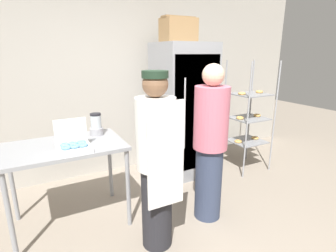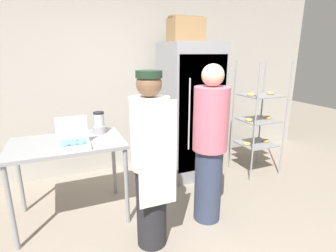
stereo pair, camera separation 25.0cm
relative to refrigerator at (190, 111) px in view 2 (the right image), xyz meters
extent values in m
cube|color=#ADA89E|center=(-0.63, 0.62, 0.59)|extent=(6.40, 0.12, 3.06)
cube|color=gray|center=(0.00, 0.01, 0.00)|extent=(0.74, 0.73, 1.87)
cube|color=gray|center=(0.00, -0.35, 0.02)|extent=(0.68, 0.02, 1.54)
cylinder|color=silver|center=(-0.20, -0.37, 0.05)|extent=(0.02, 0.02, 0.92)
cylinder|color=#93969B|center=(0.66, -0.60, -0.12)|extent=(0.02, 0.02, 1.64)
cylinder|color=#93969B|center=(1.20, -0.60, -0.12)|extent=(0.02, 0.02, 1.64)
cylinder|color=#93969B|center=(0.66, -0.11, -0.12)|extent=(0.02, 0.02, 1.64)
cylinder|color=#93969B|center=(1.20, -0.11, -0.12)|extent=(0.02, 0.02, 1.64)
cube|color=gray|center=(0.93, -0.36, -0.50)|extent=(0.49, 0.45, 0.01)
torus|color=#DBA351|center=(0.76, -0.36, -0.48)|extent=(0.11, 0.11, 0.03)
torus|color=#DBA351|center=(1.10, -0.36, -0.48)|extent=(0.11, 0.11, 0.03)
cube|color=gray|center=(0.93, -0.36, -0.14)|extent=(0.49, 0.45, 0.01)
torus|color=#DBA351|center=(0.76, -0.36, -0.11)|extent=(0.11, 0.11, 0.04)
torus|color=#DBA351|center=(1.10, -0.36, -0.11)|extent=(0.11, 0.11, 0.04)
cube|color=gray|center=(0.93, -0.36, 0.22)|extent=(0.49, 0.45, 0.01)
torus|color=#DBA351|center=(0.76, -0.36, 0.24)|extent=(0.11, 0.11, 0.03)
torus|color=#DBA351|center=(1.10, -0.36, 0.24)|extent=(0.11, 0.11, 0.03)
cube|color=gray|center=(-1.67, -0.52, -0.08)|extent=(1.12, 0.73, 0.04)
cylinder|color=gray|center=(-2.19, -0.85, -0.52)|extent=(0.04, 0.04, 0.84)
cylinder|color=gray|center=(-1.15, -0.85, -0.52)|extent=(0.04, 0.04, 0.84)
cylinder|color=gray|center=(-2.19, -0.20, -0.52)|extent=(0.04, 0.04, 0.84)
cylinder|color=gray|center=(-1.15, -0.20, -0.52)|extent=(0.04, 0.04, 0.84)
cube|color=white|center=(-1.61, -0.75, -0.04)|extent=(0.30, 0.23, 0.05)
cube|color=white|center=(-1.61, -0.63, 0.10)|extent=(0.29, 0.01, 0.23)
torus|color=#669EC6|center=(-1.69, -0.79, 0.00)|extent=(0.08, 0.08, 0.03)
torus|color=#669EC6|center=(-1.61, -0.79, 0.00)|extent=(0.08, 0.08, 0.03)
torus|color=#669EC6|center=(-1.54, -0.79, 0.00)|extent=(0.08, 0.08, 0.03)
torus|color=#669EC6|center=(-1.69, -0.71, 0.00)|extent=(0.08, 0.08, 0.03)
torus|color=#669EC6|center=(-1.61, -0.71, 0.00)|extent=(0.08, 0.08, 0.03)
torus|color=#669EC6|center=(-1.54, -0.71, 0.00)|extent=(0.08, 0.08, 0.03)
cylinder|color=#99999E|center=(-1.31, -0.34, -0.03)|extent=(0.15, 0.15, 0.08)
cylinder|color=#B2BCC1|center=(-1.31, -0.34, 0.08)|extent=(0.11, 0.11, 0.14)
cylinder|color=black|center=(-1.31, -0.34, 0.17)|extent=(0.12, 0.12, 0.02)
cube|color=#937047|center=(-0.07, 0.02, 1.09)|extent=(0.44, 0.31, 0.30)
cube|color=olive|center=(-0.07, 0.02, 1.25)|extent=(0.44, 0.16, 0.02)
cylinder|color=#232328|center=(-1.02, -1.23, -0.55)|extent=(0.28, 0.28, 0.78)
cylinder|color=silver|center=(-1.02, -1.23, 0.15)|extent=(0.34, 0.34, 0.62)
sphere|color=brown|center=(-1.02, -1.23, 0.56)|extent=(0.21, 0.21, 0.21)
cube|color=white|center=(-1.02, -1.41, 0.01)|extent=(0.32, 0.02, 0.89)
cylinder|color=#1E3323|center=(-1.02, -1.23, 0.64)|extent=(0.21, 0.21, 0.06)
cylinder|color=#333D56|center=(-0.34, -1.10, -0.54)|extent=(0.28, 0.28, 0.80)
cylinder|color=#C6667A|center=(-0.34, -1.10, 0.18)|extent=(0.35, 0.35, 0.63)
sphere|color=beige|center=(-0.34, -1.10, 0.60)|extent=(0.22, 0.22, 0.22)
camera|label=1|loc=(-1.91, -3.13, 0.81)|focal=28.00mm
camera|label=2|loc=(-1.69, -3.23, 0.81)|focal=28.00mm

